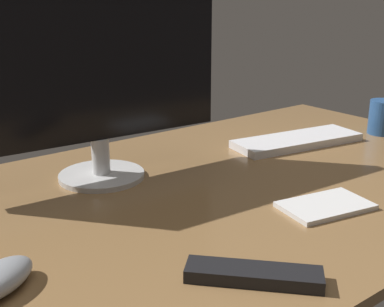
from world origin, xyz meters
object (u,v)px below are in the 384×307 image
object	(u,v)px
keyboard	(297,141)
tv_remote	(254,275)
coffee_mug	(383,117)
notepad	(325,206)
monitor	(96,75)

from	to	relation	value
keyboard	tv_remote	xyz separation A→B (cm)	(-55.11, -40.26, -0.03)
tv_remote	coffee_mug	bearing A→B (deg)	68.70
notepad	monitor	bearing A→B (deg)	122.59
keyboard	coffee_mug	bearing A→B (deg)	-5.95
keyboard	notepad	bearing A→B (deg)	-121.97
tv_remote	notepad	distance (cm)	29.49
monitor	tv_remote	bearing A→B (deg)	-89.07
coffee_mug	tv_remote	bearing A→B (deg)	-158.18
monitor	keyboard	size ratio (longest dim) A/B	1.59
monitor	notepad	distance (cm)	51.83
tv_remote	notepad	bearing A→B (deg)	65.90
monitor	coffee_mug	distance (cm)	82.91
monitor	coffee_mug	bearing A→B (deg)	-7.83
coffee_mug	notepad	xyz separation A→B (cm)	(-54.02, -23.18, -4.27)
monitor	keyboard	bearing A→B (deg)	-5.81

